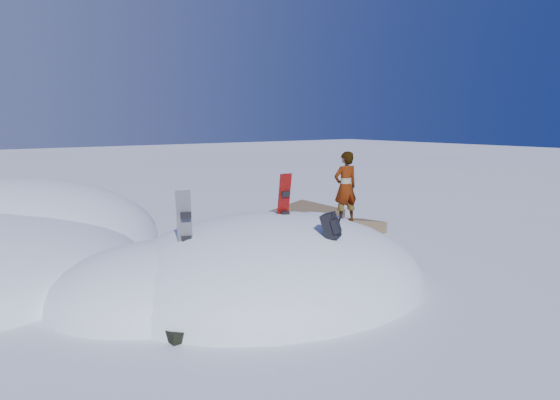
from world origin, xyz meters
TOP-DOWN VIEW (x-y plane):
  - ground at (0.00, 0.00)m, footprint 120.00×120.00m
  - snow_mound at (-0.17, 0.24)m, footprint 8.00×6.00m
  - rock_outcrop at (3.72, 3.01)m, footprint 4.68×4.41m
  - snowboard_red at (0.39, 0.03)m, footprint 0.30×0.28m
  - snowboard_dark at (-1.92, 0.04)m, footprint 0.32×0.27m
  - backpack at (0.34, -1.54)m, footprint 0.49×0.54m
  - gear_pile at (-2.68, -1.41)m, footprint 0.81×0.61m
  - person at (1.97, -0.18)m, footprint 0.64×0.48m

SIDE VIEW (x-z plane):
  - ground at x=0.00m, z-range 0.00..0.00m
  - snow_mound at x=-0.17m, z-range -1.50..1.50m
  - rock_outcrop at x=3.72m, z-range -0.82..0.85m
  - gear_pile at x=-2.68m, z-range 0.00..0.22m
  - snowboard_dark at x=-1.92m, z-range 0.67..2.18m
  - backpack at x=0.34m, z-range 1.20..1.77m
  - snowboard_red at x=0.39m, z-range 0.93..2.37m
  - person at x=1.97m, z-range 1.16..2.77m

